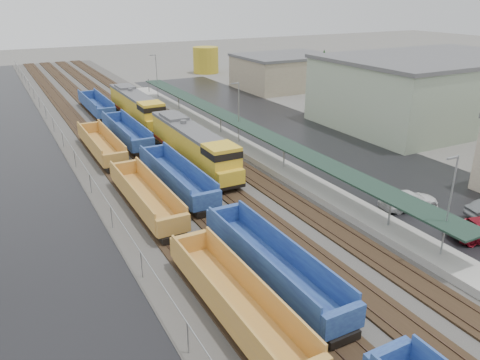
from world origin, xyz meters
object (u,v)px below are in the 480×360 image
at_px(parked_car_east_c, 409,200).
at_px(well_string_blue, 215,212).
at_px(storage_tank, 206,60).
at_px(locomotive_lead, 193,146).
at_px(well_string_yellow, 235,302).
at_px(locomotive_trail, 137,107).

bearing_deg(parked_car_east_c, well_string_blue, 84.45).
height_order(storage_tank, parked_car_east_c, storage_tank).
height_order(locomotive_lead, well_string_yellow, locomotive_lead).
xyz_separation_m(storage_tank, parked_car_east_c, (-15.42, -77.11, -2.20)).
bearing_deg(parked_car_east_c, well_string_yellow, 118.31).
distance_m(locomotive_trail, parked_car_east_c, 41.74).
height_order(well_string_yellow, storage_tank, storage_tank).
height_order(well_string_blue, parked_car_east_c, well_string_blue).
bearing_deg(parked_car_east_c, storage_tank, 0.25).
bearing_deg(well_string_yellow, locomotive_trail, 80.13).
xyz_separation_m(well_string_blue, storage_tank, (31.84, 72.05, 1.78)).
bearing_deg(locomotive_trail, well_string_blue, -96.56).
relative_size(locomotive_lead, parked_car_east_c, 3.65).
bearing_deg(locomotive_lead, well_string_blue, -106.20).
bearing_deg(storage_tank, well_string_yellow, -113.29).
bearing_deg(locomotive_trail, storage_tank, 53.25).
bearing_deg(storage_tank, locomotive_lead, -115.53).
xyz_separation_m(locomotive_lead, well_string_blue, (-4.00, -13.76, -1.17)).
height_order(well_string_yellow, parked_car_east_c, well_string_yellow).
bearing_deg(storage_tank, parked_car_east_c, -101.31).
distance_m(storage_tank, parked_car_east_c, 78.66).
distance_m(locomotive_trail, well_string_yellow, 46.67).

